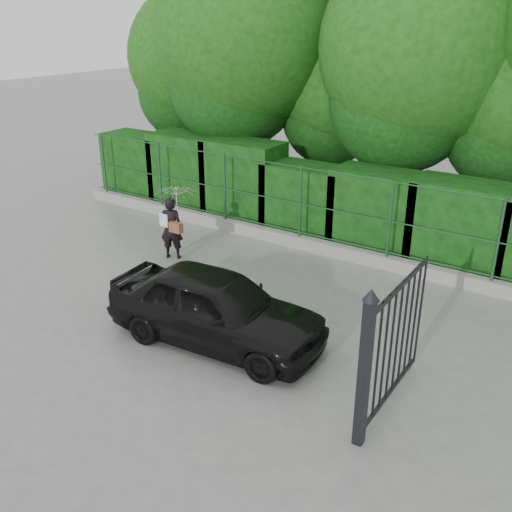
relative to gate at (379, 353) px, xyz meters
The scene contains 8 objects.
ground 4.81m from the gate, behind, with size 80.00×80.00×0.00m, color gray.
kerb 7.04m from the gate, 131.36° to the left, with size 14.00×0.25×0.30m, color #9E9E99.
fence 6.82m from the gate, 129.97° to the left, with size 14.13×0.06×1.80m.
hedge 7.82m from the gate, 127.18° to the left, with size 14.20×1.20×2.23m.
trees 9.76m from the gate, 112.24° to the left, with size 17.10×6.15×8.08m.
gate is the anchor object (origin of this frame).
woman 6.99m from the gate, 154.46° to the left, with size 0.94×0.94×1.78m.
car 3.31m from the gate, behind, with size 1.61×4.00×1.36m, color black.
Camera 1 is at (6.87, -7.13, 5.45)m, focal length 40.00 mm.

